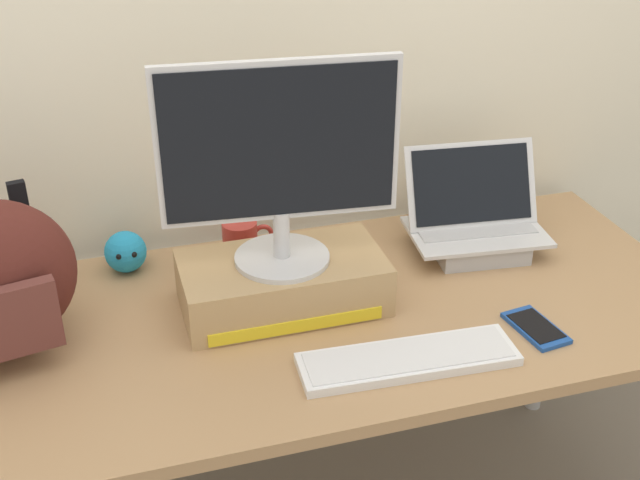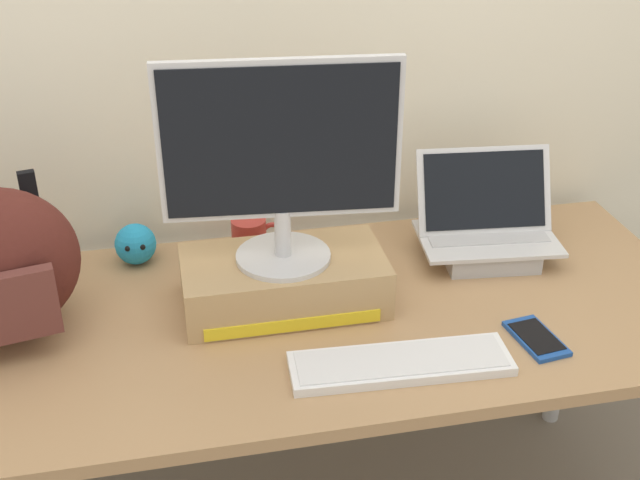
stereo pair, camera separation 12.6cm
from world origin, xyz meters
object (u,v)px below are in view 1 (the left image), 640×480
(external_keyboard, at_px, (408,359))
(cell_phone, at_px, (536,328))
(desktop_monitor, at_px, (280,160))
(toner_box_yellow, at_px, (283,283))
(coffee_mug, at_px, (241,239))
(open_laptop, at_px, (475,230))
(plush_toy, at_px, (126,252))

(external_keyboard, relative_size, cell_phone, 2.88)
(desktop_monitor, relative_size, cell_phone, 3.19)
(cell_phone, bearing_deg, desktop_monitor, 145.59)
(toner_box_yellow, bearing_deg, desktop_monitor, -97.66)
(external_keyboard, height_order, cell_phone, external_keyboard)
(toner_box_yellow, height_order, coffee_mug, toner_box_yellow)
(toner_box_yellow, xyz_separation_m, desktop_monitor, (-0.00, -0.00, 0.30))
(toner_box_yellow, bearing_deg, open_laptop, 12.45)
(open_laptop, bearing_deg, toner_box_yellow, -161.61)
(coffee_mug, bearing_deg, desktop_monitor, -79.90)
(desktop_monitor, height_order, external_keyboard, desktop_monitor)
(cell_phone, bearing_deg, toner_box_yellow, 145.48)
(open_laptop, bearing_deg, cell_phone, -88.77)
(desktop_monitor, bearing_deg, cell_phone, -21.15)
(coffee_mug, relative_size, cell_phone, 0.82)
(coffee_mug, xyz_separation_m, plush_toy, (-0.28, 0.01, 0.00))
(desktop_monitor, xyz_separation_m, external_keyboard, (0.19, -0.28, -0.34))
(plush_toy, bearing_deg, coffee_mug, -2.49)
(external_keyboard, height_order, plush_toy, plush_toy)
(plush_toy, bearing_deg, cell_phone, -31.74)
(open_laptop, xyz_separation_m, cell_phone, (-0.03, -0.37, -0.05))
(toner_box_yellow, relative_size, desktop_monitor, 0.90)
(cell_phone, bearing_deg, external_keyboard, 178.05)
(open_laptop, height_order, plush_toy, open_laptop)
(desktop_monitor, xyz_separation_m, cell_phone, (0.50, -0.25, -0.35))
(open_laptop, height_order, coffee_mug, open_laptop)
(desktop_monitor, bearing_deg, toner_box_yellow, 87.85)
(coffee_mug, distance_m, cell_phone, 0.73)
(desktop_monitor, relative_size, external_keyboard, 1.11)
(cell_phone, bearing_deg, open_laptop, 77.56)
(coffee_mug, bearing_deg, external_keyboard, -66.14)
(open_laptop, height_order, external_keyboard, open_laptop)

